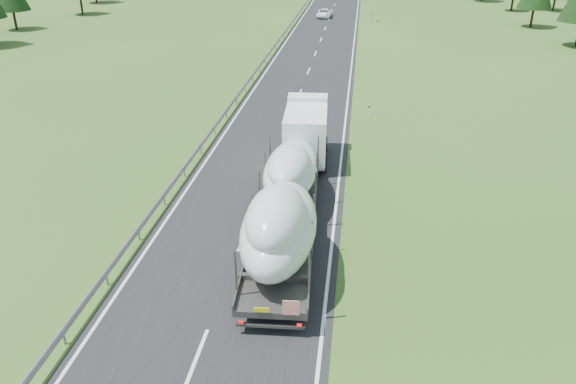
# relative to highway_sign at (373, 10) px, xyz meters

# --- Properties ---
(ground) EXTENTS (400.00, 400.00, 0.00)m
(ground) POSITION_rel_highway_sign_xyz_m (-7.20, -80.00, -1.81)
(ground) COLOR #33531B
(ground) RESTS_ON ground
(road_surface) EXTENTS (10.00, 400.00, 0.02)m
(road_surface) POSITION_rel_highway_sign_xyz_m (-7.20, 20.00, -1.80)
(road_surface) COLOR black
(road_surface) RESTS_ON ground
(guardrail) EXTENTS (0.10, 400.00, 0.76)m
(guardrail) POSITION_rel_highway_sign_xyz_m (-12.50, 19.94, -1.21)
(guardrail) COLOR slate
(guardrail) RESTS_ON ground
(highway_sign) EXTENTS (0.08, 0.90, 2.60)m
(highway_sign) POSITION_rel_highway_sign_xyz_m (0.00, 0.00, 0.00)
(highway_sign) COLOR slate
(highway_sign) RESTS_ON ground
(boat_truck) EXTENTS (3.77, 21.32, 4.80)m
(boat_truck) POSITION_rel_highway_sign_xyz_m (-5.02, -69.23, 0.62)
(boat_truck) COLOR white
(boat_truck) RESTS_ON ground
(distant_van) EXTENTS (2.41, 5.05, 1.39)m
(distant_van) POSITION_rel_highway_sign_xyz_m (-8.10, 2.62, -1.11)
(distant_van) COLOR white
(distant_van) RESTS_ON ground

